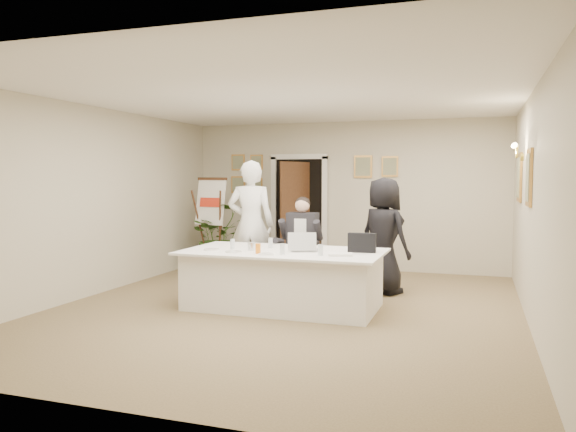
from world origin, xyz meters
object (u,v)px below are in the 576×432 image
Objects in this scene: laptop_bag at (362,243)px; oj_glass at (258,249)px; flip_chart at (214,229)px; laptop at (305,240)px; paper_stack at (340,254)px; conference_table at (283,279)px; standing_man at (251,224)px; steel_jug at (251,246)px; standing_woman at (384,236)px; seated_man at (302,244)px; potted_palm at (221,236)px.

laptop_bag is 2.79× the size of oj_glass.
flip_chart reaches higher than oj_glass.
laptop reaches higher than paper_stack.
standing_man is (-0.95, 1.17, 0.61)m from conference_table.
steel_jug is at bearing -54.50° from flip_chart.
flip_chart is 5.76× the size of paper_stack.
flip_chart is 3.41m from oj_glass.
standing_woman is 1.65m from paper_stack.
seated_man is 2.52m from potted_palm.
flip_chart is 15.52× the size of steel_jug.
seated_man is 1.64m from paper_stack.
seated_man is at bearing 44.42° from standing_woman.
oj_glass reaches higher than steel_jug.
flip_chart is at bearing 125.69° from oj_glass.
steel_jug is at bearing 175.17° from paper_stack.
standing_man is 2.23m from laptop_bag.
steel_jug is (-1.24, 0.11, 0.04)m from paper_stack.
flip_chart is 3.40m from laptop.
standing_woman is at bearing 53.22° from oj_glass.
standing_man is at bearing 115.41° from oj_glass.
steel_jug is (-0.32, -1.24, 0.09)m from seated_man.
seated_man is 1.16× the size of potted_palm.
laptop is (-0.84, -1.32, 0.04)m from standing_woman.
paper_stack is 1.06m from oj_glass.
paper_stack is (0.93, -1.35, 0.05)m from seated_man.
potted_palm is 3.22m from steel_jug.
standing_woman is 13.45× the size of oj_glass.
flip_chart is at bearing 15.11° from standing_woman.
flip_chart is 4.71× the size of laptop_bag.
potted_palm is 3.31× the size of laptop.
conference_table is 0.96m from paper_stack.
seated_man is 4.97× the size of paper_stack.
standing_man reaches higher than conference_table.
potted_palm is 3.55m from oj_glass.
flip_chart is at bearing 117.72° from laptop.
laptop reaches higher than laptop_bag.
laptop is 1.05× the size of laptop_bag.
standing_man is 1.66m from laptop.
standing_woman is (1.21, 0.27, 0.14)m from seated_man.
oj_glass is at bearing -117.86° from conference_table.
laptop is 0.67m from oj_glass.
oj_glass reaches higher than paper_stack.
oj_glass is (-1.24, -0.54, -0.06)m from laptop_bag.
laptop_bag reaches higher than oj_glass.
flip_chart is at bearing 161.30° from seated_man.
standing_man reaches higher than laptop_bag.
flip_chart reaches higher than conference_table.
paper_stack is at bearing -119.78° from laptop_bag.
laptop reaches higher than oj_glass.
standing_man is at bearing 112.61° from steel_jug.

